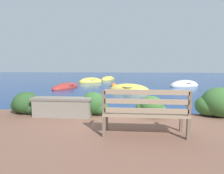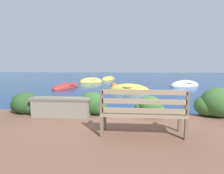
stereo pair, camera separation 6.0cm
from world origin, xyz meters
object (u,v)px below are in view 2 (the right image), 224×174
rowboat_distant (108,79)px  rowboat_nearest (129,90)px  rowboat_mid (66,87)px  rowboat_far (185,86)px  rowboat_outer (91,82)px  mooring_buoy (114,86)px  park_bench (143,111)px

rowboat_distant → rowboat_nearest: bearing=27.0°
rowboat_distant → rowboat_mid: bearing=-2.6°
rowboat_nearest → rowboat_far: (4.38, 3.10, 0.00)m
rowboat_nearest → rowboat_outer: rowboat_outer is taller
rowboat_mid → mooring_buoy: size_ratio=6.12×
mooring_buoy → rowboat_distant: bearing=99.7°
rowboat_mid → rowboat_far: rowboat_far is taller
rowboat_mid → rowboat_nearest: bearing=-92.4°
rowboat_nearest → rowboat_distant: rowboat_nearest is taller
rowboat_distant → mooring_buoy: (1.20, -7.02, 0.02)m
rowboat_nearest → rowboat_distant: 9.54m
rowboat_nearest → rowboat_mid: 4.71m
rowboat_distant → mooring_buoy: bearing=22.5°
rowboat_far → rowboat_nearest: bearing=8.4°
rowboat_outer → mooring_buoy: rowboat_outer is taller
park_bench → rowboat_nearest: (-0.22, 7.61, -0.63)m
rowboat_mid → rowboat_distant: size_ratio=0.90×
rowboat_outer → mooring_buoy: bearing=-87.0°
park_bench → rowboat_outer: 13.82m
rowboat_nearest → mooring_buoy: rowboat_nearest is taller
park_bench → rowboat_mid: park_bench is taller
park_bench → rowboat_nearest: park_bench is taller
rowboat_outer → park_bench: bearing=-107.0°
park_bench → rowboat_nearest: 7.64m
rowboat_outer → rowboat_distant: size_ratio=0.74×
mooring_buoy → rowboat_far: bearing=8.9°
park_bench → rowboat_mid: (-4.76, 8.88, -0.65)m
rowboat_nearest → park_bench: bearing=-73.3°
rowboat_far → rowboat_outer: rowboat_far is taller
rowboat_mid → rowboat_outer: rowboat_outer is taller
rowboat_far → rowboat_outer: 8.40m
park_bench → rowboat_far: (4.16, 10.71, -0.63)m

